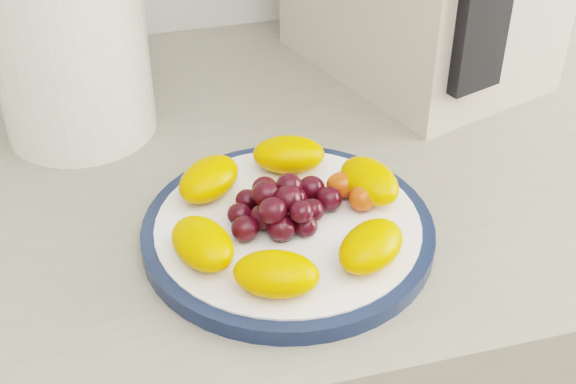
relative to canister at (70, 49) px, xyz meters
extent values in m
cylinder|color=#131F3A|center=(0.16, -0.23, -0.08)|extent=(0.25, 0.25, 0.01)
cylinder|color=white|center=(0.16, -0.23, -0.08)|extent=(0.23, 0.23, 0.02)
cylinder|color=#4D7123|center=(0.00, 0.00, 0.00)|extent=(0.20, 0.20, 0.18)
ellipsoid|color=orange|center=(0.24, -0.21, -0.06)|extent=(0.06, 0.07, 0.03)
ellipsoid|color=orange|center=(0.18, -0.15, -0.06)|extent=(0.08, 0.06, 0.03)
ellipsoid|color=orange|center=(0.10, -0.17, -0.06)|extent=(0.08, 0.08, 0.03)
ellipsoid|color=orange|center=(0.08, -0.26, -0.06)|extent=(0.06, 0.08, 0.03)
ellipsoid|color=orange|center=(0.13, -0.31, -0.06)|extent=(0.08, 0.06, 0.03)
ellipsoid|color=orange|center=(0.21, -0.29, -0.06)|extent=(0.08, 0.08, 0.03)
ellipsoid|color=black|center=(0.16, -0.23, -0.06)|extent=(0.02, 0.02, 0.02)
ellipsoid|color=black|center=(0.18, -0.23, -0.06)|extent=(0.02, 0.02, 0.02)
ellipsoid|color=black|center=(0.17, -0.21, -0.06)|extent=(0.02, 0.02, 0.02)
ellipsoid|color=black|center=(0.15, -0.21, -0.06)|extent=(0.02, 0.02, 0.02)
ellipsoid|color=black|center=(0.14, -0.23, -0.06)|extent=(0.02, 0.02, 0.02)
ellipsoid|color=black|center=(0.15, -0.25, -0.06)|extent=(0.02, 0.02, 0.02)
ellipsoid|color=black|center=(0.17, -0.25, -0.06)|extent=(0.02, 0.02, 0.02)
ellipsoid|color=black|center=(0.20, -0.22, -0.06)|extent=(0.02, 0.02, 0.02)
ellipsoid|color=black|center=(0.19, -0.20, -0.06)|extent=(0.02, 0.02, 0.02)
ellipsoid|color=black|center=(0.17, -0.19, -0.06)|extent=(0.02, 0.02, 0.02)
ellipsoid|color=black|center=(0.15, -0.19, -0.06)|extent=(0.02, 0.02, 0.02)
ellipsoid|color=black|center=(0.13, -0.20, -0.06)|extent=(0.02, 0.02, 0.02)
ellipsoid|color=black|center=(0.12, -0.22, -0.06)|extent=(0.02, 0.02, 0.02)
ellipsoid|color=black|center=(0.12, -0.24, -0.06)|extent=(0.02, 0.02, 0.02)
ellipsoid|color=black|center=(0.16, -0.23, -0.05)|extent=(0.02, 0.02, 0.02)
ellipsoid|color=black|center=(0.17, -0.21, -0.05)|extent=(0.02, 0.02, 0.02)
ellipsoid|color=black|center=(0.14, -0.22, -0.05)|extent=(0.02, 0.02, 0.02)
ellipsoid|color=black|center=(0.14, -0.24, -0.05)|extent=(0.02, 0.02, 0.02)
ellipsoid|color=black|center=(0.17, -0.25, -0.05)|extent=(0.02, 0.02, 0.02)
ellipsoid|color=red|center=(0.22, -0.20, -0.06)|extent=(0.03, 0.03, 0.02)
ellipsoid|color=red|center=(0.24, -0.20, -0.06)|extent=(0.04, 0.04, 0.02)
ellipsoid|color=red|center=(0.23, -0.23, -0.06)|extent=(0.04, 0.04, 0.02)
camera|label=1|loc=(0.02, -0.74, 0.35)|focal=50.00mm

